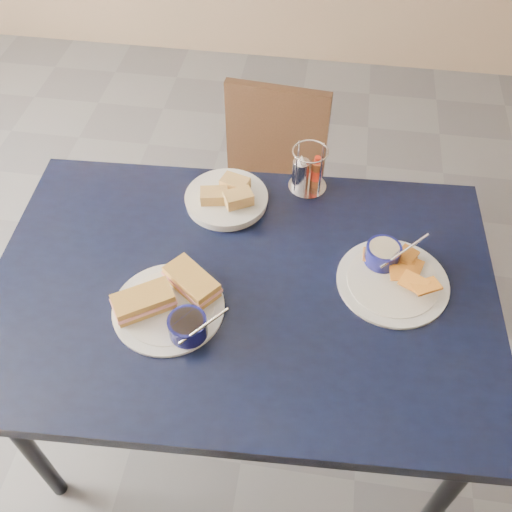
# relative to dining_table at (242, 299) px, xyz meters

# --- Properties ---
(ground) EXTENTS (6.00, 6.00, 0.00)m
(ground) POSITION_rel_dining_table_xyz_m (0.01, -0.17, -0.69)
(ground) COLOR #525358
(ground) RESTS_ON ground
(dining_table) EXTENTS (1.31, 0.91, 0.75)m
(dining_table) POSITION_rel_dining_table_xyz_m (0.00, 0.00, 0.00)
(dining_table) COLOR black
(dining_table) RESTS_ON ground
(chair_far) EXTENTS (0.40, 0.39, 0.79)m
(chair_far) POSITION_rel_dining_table_xyz_m (-0.03, 0.73, -0.24)
(chair_far) COLOR black
(chair_far) RESTS_ON ground
(sandwich_plate) EXTENTS (0.30, 0.27, 0.12)m
(sandwich_plate) POSITION_rel_dining_table_xyz_m (-0.15, -0.10, 0.09)
(sandwich_plate) COLOR white
(sandwich_plate) RESTS_ON dining_table
(plantain_plate) EXTENTS (0.28, 0.28, 0.12)m
(plantain_plate) POSITION_rel_dining_table_xyz_m (0.36, 0.08, 0.08)
(plantain_plate) COLOR white
(plantain_plate) RESTS_ON dining_table
(bread_basket) EXTENTS (0.23, 0.23, 0.07)m
(bread_basket) POSITION_rel_dining_table_xyz_m (-0.09, 0.28, 0.08)
(bread_basket) COLOR white
(bread_basket) RESTS_ON dining_table
(condiment_caddy) EXTENTS (0.11, 0.11, 0.14)m
(condiment_caddy) POSITION_rel_dining_table_xyz_m (0.12, 0.38, 0.12)
(condiment_caddy) COLOR silver
(condiment_caddy) RESTS_ON dining_table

